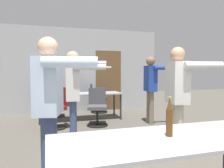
% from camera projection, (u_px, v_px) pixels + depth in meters
% --- Properties ---
extents(back_wall, '(5.72, 0.12, 2.77)m').
position_uv_depth(back_wall, '(77.00, 70.00, 7.29)').
color(back_wall, '#B2B5B7').
rests_on(back_wall, ground_plane).
extents(conference_table_near, '(2.12, 0.82, 0.74)m').
position_uv_depth(conference_table_near, '(168.00, 144.00, 1.97)').
color(conference_table_near, '#A8A8AD').
rests_on(conference_table_near, ground_plane).
extents(conference_table_far, '(2.26, 0.72, 0.74)m').
position_uv_depth(conference_table_far, '(80.00, 95.00, 6.00)').
color(conference_table_far, '#A8A8AD').
rests_on(conference_table_far, ground_plane).
extents(person_far_watching, '(0.76, 0.82, 1.73)m').
position_uv_depth(person_far_watching, '(50.00, 97.00, 2.53)').
color(person_far_watching, '#3D4C75').
rests_on(person_far_watching, ground_plane).
extents(person_near_casual, '(0.75, 0.68, 1.69)m').
position_uv_depth(person_near_casual, '(74.00, 89.00, 3.90)').
color(person_near_casual, '#3D4C75').
rests_on(person_near_casual, ground_plane).
extents(person_center_tall, '(0.76, 0.76, 1.72)m').
position_uv_depth(person_center_tall, '(178.00, 90.00, 3.45)').
color(person_center_tall, beige).
rests_on(person_center_tall, ground_plane).
extents(person_left_plaid, '(0.76, 0.67, 1.71)m').
position_uv_depth(person_left_plaid, '(151.00, 83.00, 5.57)').
color(person_left_plaid, slate).
rests_on(person_left_plaid, ground_plane).
extents(office_chair_side_rolled, '(0.60, 0.54, 0.93)m').
position_uv_depth(office_chair_side_rolled, '(97.00, 99.00, 7.08)').
color(office_chair_side_rolled, black).
rests_on(office_chair_side_rolled, ground_plane).
extents(office_chair_far_left, '(0.52, 0.56, 0.95)m').
position_uv_depth(office_chair_far_left, '(56.00, 102.00, 6.41)').
color(office_chair_far_left, black).
rests_on(office_chair_far_left, ground_plane).
extents(office_chair_mid_tucked, '(0.55, 0.61, 0.91)m').
position_uv_depth(office_chair_mid_tucked, '(97.00, 108.00, 5.43)').
color(office_chair_mid_tucked, black).
rests_on(office_chair_mid_tucked, ground_plane).
extents(office_chair_far_right, '(0.59, 0.53, 0.95)m').
position_uv_depth(office_chair_far_right, '(58.00, 109.00, 5.13)').
color(office_chair_far_right, black).
rests_on(office_chair_far_right, ground_plane).
extents(beer_bottle, '(0.06, 0.06, 0.36)m').
position_uv_depth(beer_bottle, '(169.00, 118.00, 1.99)').
color(beer_bottle, '#563314').
rests_on(beer_bottle, conference_table_near).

